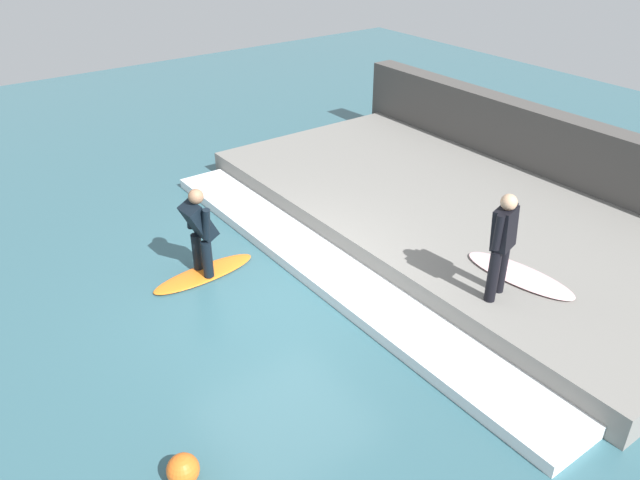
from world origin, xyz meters
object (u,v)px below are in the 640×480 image
Objects in this scene: surfer_riding at (199,228)px; marker_buoy at (183,470)px; surfboard_riding at (204,273)px; surfboard_waiting_near at (519,275)px; surfer_waiting_near at (502,241)px.

surfer_riding is 3.87m from marker_buoy.
surfboard_riding is 4.63m from surfboard_waiting_near.
surfer_riding reaches higher than marker_buoy.
surfboard_riding is 0.79m from surfer_riding.
marker_buoy is (-1.90, -3.30, -0.66)m from surfer_riding.
surfboard_waiting_near is (3.25, -3.26, 0.44)m from surfboard_riding.
surfer_riding reaches higher than surfboard_riding.
surfer_riding is at bearing 127.91° from surfer_waiting_near.
marker_buoy is at bearing -179.57° from surfboard_waiting_near.
marker_buoy is at bearing -119.97° from surfboard_riding.
surfer_waiting_near is 4.65m from marker_buoy.
surfboard_waiting_near is at bearing -45.10° from surfer_riding.
surfer_waiting_near is 4.48× the size of marker_buoy.
surfboard_waiting_near is at bearing 0.43° from marker_buoy.
surfer_riding is at bearing 90.00° from surfboard_riding.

